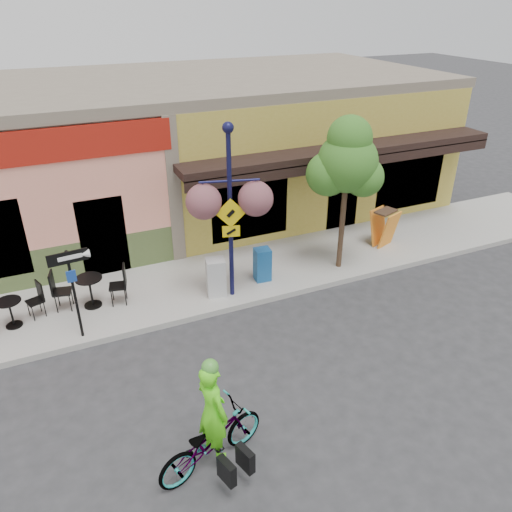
{
  "coord_description": "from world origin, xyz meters",
  "views": [
    {
      "loc": [
        -4.14,
        -8.98,
        6.9
      ],
      "look_at": [
        0.09,
        0.5,
        1.4
      ],
      "focal_mm": 35.0,
      "sensor_mm": 36.0,
      "label": 1
    }
  ],
  "objects_px": {
    "bicycle": "(211,440)",
    "building": "(170,147)",
    "cyclist_rider": "(213,423)",
    "newspaper_box_blue": "(262,264)",
    "one_way_sign": "(75,295)",
    "newspaper_box_grey": "(216,277)",
    "lamp_post": "(230,215)",
    "street_tree": "(345,195)"
  },
  "relations": [
    {
      "from": "bicycle",
      "to": "building",
      "type": "bearing_deg",
      "value": -28.94
    },
    {
      "from": "cyclist_rider",
      "to": "newspaper_box_blue",
      "type": "relative_size",
      "value": 1.98
    },
    {
      "from": "cyclist_rider",
      "to": "one_way_sign",
      "type": "height_order",
      "value": "one_way_sign"
    },
    {
      "from": "bicycle",
      "to": "newspaper_box_grey",
      "type": "relative_size",
      "value": 2.01
    },
    {
      "from": "building",
      "to": "newspaper_box_grey",
      "type": "bearing_deg",
      "value": -96.25
    },
    {
      "from": "building",
      "to": "bicycle",
      "type": "distance_m",
      "value": 11.39
    },
    {
      "from": "lamp_post",
      "to": "newspaper_box_blue",
      "type": "xyz_separation_m",
      "value": [
        1.0,
        0.35,
        -1.72
      ]
    },
    {
      "from": "building",
      "to": "newspaper_box_grey",
      "type": "distance_m",
      "value": 6.55
    },
    {
      "from": "building",
      "to": "street_tree",
      "type": "height_order",
      "value": "building"
    },
    {
      "from": "building",
      "to": "newspaper_box_blue",
      "type": "distance_m",
      "value": 6.37
    },
    {
      "from": "lamp_post",
      "to": "street_tree",
      "type": "relative_size",
      "value": 1.03
    },
    {
      "from": "newspaper_box_blue",
      "to": "cyclist_rider",
      "type": "bearing_deg",
      "value": -117.53
    },
    {
      "from": "building",
      "to": "newspaper_box_grey",
      "type": "xyz_separation_m",
      "value": [
        -0.69,
        -6.31,
        -1.61
      ]
    },
    {
      "from": "one_way_sign",
      "to": "lamp_post",
      "type": "bearing_deg",
      "value": -1.26
    },
    {
      "from": "street_tree",
      "to": "building",
      "type": "bearing_deg",
      "value": 114.8
    },
    {
      "from": "one_way_sign",
      "to": "newspaper_box_blue",
      "type": "bearing_deg",
      "value": 2.19
    },
    {
      "from": "lamp_post",
      "to": "newspaper_box_grey",
      "type": "distance_m",
      "value": 1.72
    },
    {
      "from": "street_tree",
      "to": "cyclist_rider",
      "type": "bearing_deg",
      "value": -138.89
    },
    {
      "from": "building",
      "to": "newspaper_box_blue",
      "type": "xyz_separation_m",
      "value": [
        0.67,
        -6.12,
        -1.65
      ]
    },
    {
      "from": "cyclist_rider",
      "to": "street_tree",
      "type": "distance_m",
      "value": 7.23
    },
    {
      "from": "bicycle",
      "to": "street_tree",
      "type": "bearing_deg",
      "value": -65.37
    },
    {
      "from": "bicycle",
      "to": "cyclist_rider",
      "type": "height_order",
      "value": "cyclist_rider"
    },
    {
      "from": "building",
      "to": "street_tree",
      "type": "xyz_separation_m",
      "value": [
        2.92,
        -6.32,
        0.0
      ]
    },
    {
      "from": "newspaper_box_blue",
      "to": "one_way_sign",
      "type": "bearing_deg",
      "value": -167.66
    },
    {
      "from": "lamp_post",
      "to": "newspaper_box_blue",
      "type": "distance_m",
      "value": 2.02
    },
    {
      "from": "cyclist_rider",
      "to": "building",
      "type": "bearing_deg",
      "value": -28.69
    },
    {
      "from": "one_way_sign",
      "to": "newspaper_box_blue",
      "type": "height_order",
      "value": "one_way_sign"
    },
    {
      "from": "one_way_sign",
      "to": "street_tree",
      "type": "distance_m",
      "value": 7.01
    },
    {
      "from": "lamp_post",
      "to": "newspaper_box_blue",
      "type": "relative_size",
      "value": 4.82
    },
    {
      "from": "newspaper_box_blue",
      "to": "newspaper_box_grey",
      "type": "xyz_separation_m",
      "value": [
        -1.36,
        -0.2,
        0.04
      ]
    },
    {
      "from": "one_way_sign",
      "to": "bicycle",
      "type": "bearing_deg",
      "value": -75.49
    },
    {
      "from": "lamp_post",
      "to": "newspaper_box_blue",
      "type": "bearing_deg",
      "value": 34.49
    },
    {
      "from": "bicycle",
      "to": "lamp_post",
      "type": "height_order",
      "value": "lamp_post"
    },
    {
      "from": "bicycle",
      "to": "one_way_sign",
      "type": "distance_m",
      "value": 4.58
    },
    {
      "from": "bicycle",
      "to": "street_tree",
      "type": "distance_m",
      "value": 7.34
    },
    {
      "from": "building",
      "to": "lamp_post",
      "type": "xyz_separation_m",
      "value": [
        -0.33,
        -6.47,
        0.07
      ]
    },
    {
      "from": "building",
      "to": "lamp_post",
      "type": "relative_size",
      "value": 4.2
    },
    {
      "from": "newspaper_box_blue",
      "to": "street_tree",
      "type": "bearing_deg",
      "value": -0.08
    },
    {
      "from": "lamp_post",
      "to": "newspaper_box_blue",
      "type": "height_order",
      "value": "lamp_post"
    },
    {
      "from": "cyclist_rider",
      "to": "street_tree",
      "type": "relative_size",
      "value": 0.42
    },
    {
      "from": "cyclist_rider",
      "to": "lamp_post",
      "type": "xyz_separation_m",
      "value": [
        2.1,
        4.51,
        1.43
      ]
    },
    {
      "from": "newspaper_box_grey",
      "to": "newspaper_box_blue",
      "type": "bearing_deg",
      "value": 19.84
    }
  ]
}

